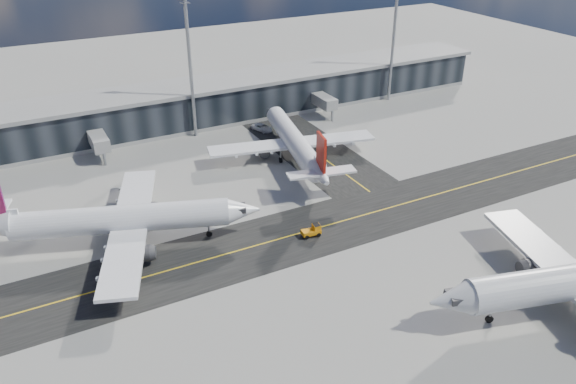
% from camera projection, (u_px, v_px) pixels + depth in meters
% --- Properties ---
extents(ground, '(300.00, 300.00, 0.00)m').
position_uv_depth(ground, '(307.00, 248.00, 81.05)').
color(ground, gray).
rests_on(ground, ground).
extents(taxiway_lanes, '(180.00, 63.00, 0.03)m').
position_uv_depth(taxiway_lanes, '(296.00, 209.00, 91.03)').
color(taxiway_lanes, black).
rests_on(taxiway_lanes, ground).
extents(terminal_concourse, '(152.00, 19.80, 8.80)m').
position_uv_depth(terminal_concourse, '(184.00, 107.00, 122.04)').
color(terminal_concourse, black).
rests_on(terminal_concourse, ground).
extents(floodlight_masts, '(102.50, 0.70, 28.90)m').
position_uv_depth(floodlight_masts, '(190.00, 62.00, 111.17)').
color(floodlight_masts, gray).
rests_on(floodlight_masts, ground).
extents(airliner_af, '(39.67, 34.25, 12.08)m').
position_uv_depth(airliner_af, '(118.00, 220.00, 80.31)').
color(airliner_af, white).
rests_on(airliner_af, ground).
extents(airliner_redtail, '(32.60, 37.97, 11.32)m').
position_uv_depth(airliner_redtail, '(295.00, 142.00, 105.90)').
color(airliner_redtail, white).
rests_on(airliner_redtail, ground).
extents(baggage_tug, '(2.99, 1.75, 1.79)m').
position_uv_depth(baggage_tug, '(313.00, 230.00, 83.59)').
color(baggage_tug, orange).
rests_on(baggage_tug, ground).
extents(service_van, '(4.00, 5.57, 1.41)m').
position_uv_depth(service_van, '(262.00, 127.00, 120.62)').
color(service_van, white).
rests_on(service_van, ground).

